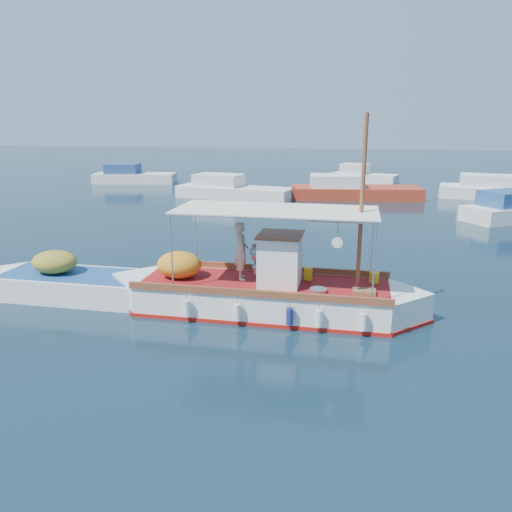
# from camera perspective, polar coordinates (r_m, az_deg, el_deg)

# --- Properties ---
(ground) EXTENTS (160.00, 160.00, 0.00)m
(ground) POSITION_cam_1_polar(r_m,az_deg,el_deg) (14.77, 3.16, -5.55)
(ground) COLOR black
(ground) RESTS_ON ground
(fishing_caique) EXTENTS (9.20, 2.71, 5.61)m
(fishing_caique) POSITION_cam_1_polar(r_m,az_deg,el_deg) (14.14, 0.66, -4.35)
(fishing_caique) COLOR white
(fishing_caique) RESTS_ON ground
(dinghy) EXTENTS (6.68, 1.99, 1.63)m
(dinghy) POSITION_cam_1_polar(r_m,az_deg,el_deg) (16.15, -19.49, -3.30)
(dinghy) COLOR white
(dinghy) RESTS_ON ground
(bg_boat_nw) EXTENTS (8.28, 3.97, 1.80)m
(bg_boat_nw) POSITION_cam_1_polar(r_m,az_deg,el_deg) (34.51, -2.84, 7.43)
(bg_boat_nw) COLOR silver
(bg_boat_nw) RESTS_ON ground
(bg_boat_n) EXTENTS (8.99, 3.90, 1.80)m
(bg_boat_n) POSITION_cam_1_polar(r_m,az_deg,el_deg) (34.97, 10.84, 7.28)
(bg_boat_n) COLOR #A22F1B
(bg_boat_n) RESTS_ON ground
(bg_boat_e) EXTENTS (8.68, 4.33, 1.80)m
(bg_boat_e) POSITION_cam_1_polar(r_m,az_deg,el_deg) (37.91, 26.17, 6.60)
(bg_boat_e) COLOR silver
(bg_boat_e) RESTS_ON ground
(bg_boat_far_w) EXTENTS (7.04, 3.24, 1.80)m
(bg_boat_far_w) POSITION_cam_1_polar(r_m,az_deg,el_deg) (44.17, -13.94, 8.75)
(bg_boat_far_w) COLOR silver
(bg_boat_far_w) RESTS_ON ground
(bg_boat_far_n) EXTENTS (5.78, 3.64, 1.80)m
(bg_boat_far_n) POSITION_cam_1_polar(r_m,az_deg,el_deg) (43.59, 12.01, 8.79)
(bg_boat_far_n) COLOR silver
(bg_boat_far_n) RESTS_ON ground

